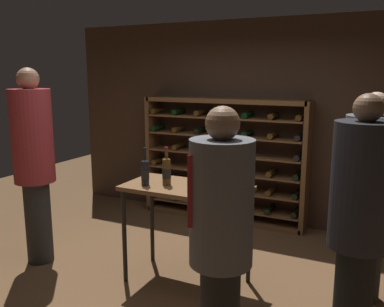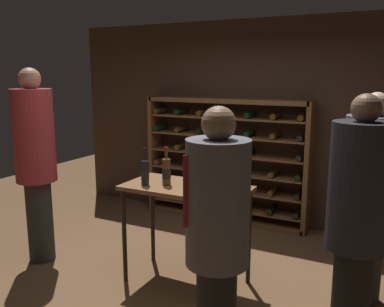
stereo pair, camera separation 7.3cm
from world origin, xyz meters
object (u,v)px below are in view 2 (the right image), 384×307
Objects in this scene: person_bystander_dark_jacket at (217,230)px; wine_bottle_red_label at (222,184)px; wine_bottle_black_capsule at (145,172)px; wine_glass_stemmed_right at (231,180)px; person_guest_plum_blouse at (358,216)px; wine_bottle_amber_reserve at (166,171)px; wine_glass_stemmed_center at (245,175)px; tasting_table at (186,198)px; person_guest_blue_shirt at (35,157)px; person_guest_khaki at (370,190)px; wine_rack at (225,160)px.

person_bystander_dark_jacket reaches higher than wine_bottle_red_label.
wine_bottle_black_capsule is 0.82m from wine_bottle_red_label.
person_guest_plum_blouse is at bearing -19.58° from wine_glass_stemmed_right.
wine_bottle_black_capsule is at bearing -170.22° from wine_glass_stemmed_right.
wine_bottle_amber_reserve is at bearing 168.08° from wine_bottle_red_label.
wine_bottle_black_capsule is 2.41× the size of wine_glass_stemmed_center.
wine_glass_stemmed_center is at bearing 26.47° from tasting_table.
person_guest_blue_shirt is 1.30m from wine_bottle_black_capsule.
wine_glass_stemmed_right is (-1.12, -0.44, 0.06)m from person_guest_khaki.
wine_rack is 1.94× the size of tasting_table.
wine_glass_stemmed_center is 0.25m from wine_glass_stemmed_right.
wine_bottle_red_label is 0.43m from wine_glass_stemmed_center.
wine_glass_stemmed_right is at bearing 41.52° from person_guest_khaki.
person_guest_khaki is 5.12× the size of wine_bottle_black_capsule.
person_guest_khaki is 0.84m from person_guest_plum_blouse.
wine_rack is 2.00m from wine_bottle_black_capsule.
person_guest_blue_shirt is (-1.30, -2.13, 0.32)m from wine_rack.
tasting_table is 3.23× the size of wine_bottle_amber_reserve.
person_bystander_dark_jacket is 5.00× the size of wine_bottle_black_capsule.
person_guest_blue_shirt is 2.11m from wine_bottle_red_label.
person_guest_blue_shirt reaches higher than wine_glass_stemmed_right.
person_guest_plum_blouse reaches higher than wine_rack.
tasting_table is 0.57× the size of person_guest_blue_shirt.
person_bystander_dark_jacket is at bearing -52.41° from tasting_table.
person_guest_khaki is 12.61× the size of wine_glass_stemmed_right.
person_guest_blue_shirt reaches higher than wine_rack.
wine_bottle_red_label is at bearing -92.52° from wine_glass_stemmed_right.
tasting_table is 0.51m from wine_glass_stemmed_right.
person_guest_khaki reaches higher than wine_bottle_red_label.
person_guest_blue_shirt is at bearing -173.43° from wine_bottle_black_capsule.
person_guest_blue_shirt reaches higher than person_guest_plum_blouse.
tasting_table is at bearing -153.53° from wine_glass_stemmed_center.
wine_rack is 1.91m from wine_bottle_amber_reserve.
wine_glass_stemmed_right is at bearing -66.19° from wine_rack.
wine_glass_stemmed_center is at bearing -151.69° from person_guest_blue_shirt.
wine_bottle_amber_reserve is 0.65m from wine_glass_stemmed_right.
tasting_table is 7.90× the size of wine_glass_stemmed_center.
wine_rack is 6.25× the size of wine_bottle_amber_reserve.
person_bystander_dark_jacket is 1.25m from wine_glass_stemmed_center.
wine_rack reaches higher than tasting_table.
wine_glass_stemmed_center is (0.85, -1.59, 0.24)m from wine_rack.
wine_glass_stemmed_center reaches higher than wine_glass_stemmed_right.
person_guest_plum_blouse is 0.91× the size of person_guest_blue_shirt.
person_bystander_dark_jacket reaches higher than wine_glass_stemmed_right.
person_guest_khaki is 1.21m from wine_glass_stemmed_right.
wine_bottle_black_capsule is at bearing -159.25° from tasting_table.
person_bystander_dark_jacket reaches higher than tasting_table.
person_guest_blue_shirt is 2.13m from wine_glass_stemmed_right.
person_guest_khaki reaches higher than person_bystander_dark_jacket.
wine_bottle_red_label is at bearing -68.30° from wine_rack.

